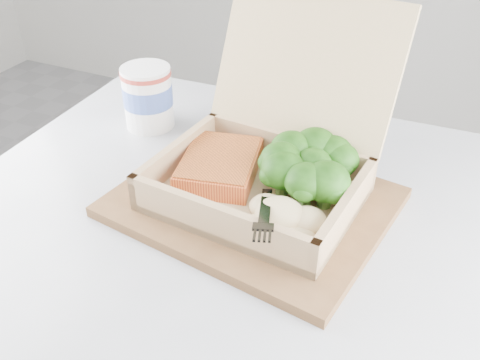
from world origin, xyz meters
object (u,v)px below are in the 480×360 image
at_px(takeout_container, 273,146).
at_px(paper_cup, 148,95).
at_px(serving_tray, 253,202).
at_px(cafe_table, 225,334).

relative_size(takeout_container, paper_cup, 2.98).
distance_m(serving_tray, paper_cup, 0.26).
xyz_separation_m(takeout_container, paper_cup, (-0.23, 0.08, -0.01)).
xyz_separation_m(serving_tray, takeout_container, (0.01, 0.04, 0.06)).
distance_m(cafe_table, serving_tray, 0.19).
bearing_deg(serving_tray, cafe_table, -101.62).
bearing_deg(serving_tray, paper_cup, 151.35).
distance_m(cafe_table, takeout_container, 0.26).
height_order(cafe_table, serving_tray, serving_tray).
xyz_separation_m(cafe_table, takeout_container, (0.02, 0.10, 0.24)).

